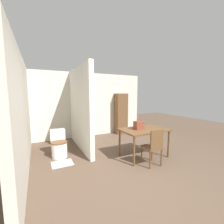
# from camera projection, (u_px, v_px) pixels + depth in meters

# --- Properties ---
(ground_plane) EXTENTS (16.00, 16.00, 0.00)m
(ground_plane) POSITION_uv_depth(u_px,v_px,m) (141.00, 182.00, 2.90)
(ground_plane) COLOR brown
(wall_back) EXTENTS (4.92, 0.12, 2.50)m
(wall_back) POSITION_uv_depth(u_px,v_px,m) (86.00, 105.00, 5.93)
(wall_back) COLOR beige
(wall_back) RESTS_ON ground_plane
(wall_left) EXTENTS (0.12, 4.53, 2.50)m
(wall_left) POSITION_uv_depth(u_px,v_px,m) (23.00, 113.00, 3.41)
(wall_left) COLOR beige
(wall_left) RESTS_ON ground_plane
(partition_wall) EXTENTS (0.12, 2.29, 2.50)m
(partition_wall) POSITION_uv_depth(u_px,v_px,m) (80.00, 108.00, 4.62)
(partition_wall) COLOR beige
(partition_wall) RESTS_ON ground_plane
(dining_table) EXTENTS (1.23, 0.80, 0.76)m
(dining_table) POSITION_uv_depth(u_px,v_px,m) (144.00, 132.00, 4.00)
(dining_table) COLOR brown
(dining_table) RESTS_ON ground_plane
(wooden_chair) EXTENTS (0.40, 0.40, 0.89)m
(wooden_chair) POSITION_uv_depth(u_px,v_px,m) (153.00, 146.00, 3.49)
(wooden_chair) COLOR brown
(wooden_chair) RESTS_ON ground_plane
(toilet) EXTENTS (0.42, 0.57, 0.71)m
(toilet) POSITION_uv_depth(u_px,v_px,m) (59.00, 146.00, 4.04)
(toilet) COLOR white
(toilet) RESTS_ON ground_plane
(handbag) EXTENTS (0.23, 0.18, 0.28)m
(handbag) POSITION_uv_depth(u_px,v_px,m) (139.00, 125.00, 3.93)
(handbag) COLOR brown
(handbag) RESTS_ON dining_table
(wooden_cabinet) EXTENTS (0.49, 0.39, 1.71)m
(wooden_cabinet) POSITION_uv_depth(u_px,v_px,m) (121.00, 114.00, 6.40)
(wooden_cabinet) COLOR brown
(wooden_cabinet) RESTS_ON ground_plane
(bath_mat) EXTENTS (0.49, 0.39, 0.01)m
(bath_mat) POSITION_uv_depth(u_px,v_px,m) (62.00, 164.00, 3.64)
(bath_mat) COLOR #B2BCC6
(bath_mat) RESTS_ON ground_plane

